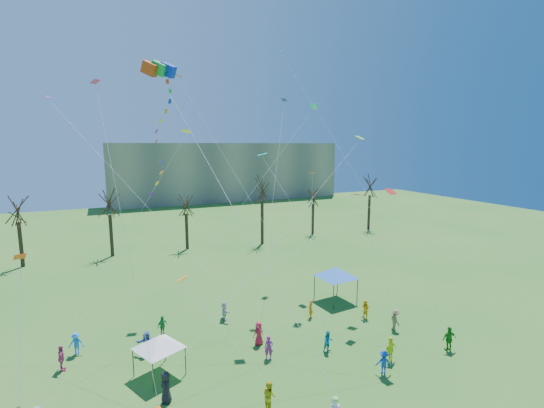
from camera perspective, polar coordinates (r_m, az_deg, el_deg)
name	(u,v)px	position (r m, az deg, el deg)	size (l,w,h in m)	color
distant_building	(226,171)	(103.25, -6.90, 4.92)	(60.00, 14.00, 15.00)	gray
bare_tree_row	(199,204)	(53.93, -11.00, -0.01)	(67.24, 7.61, 10.19)	black
big_box_kite	(166,140)	(25.59, -15.70, 9.33)	(4.34, 7.01, 21.70)	red
canopy_tent_white	(158,342)	(26.56, -16.73, -19.29)	(3.26, 3.26, 2.69)	#3F3F44
canopy_tent_blue	(336,272)	(36.72, 9.62, -10.07)	(4.37, 4.37, 3.29)	#3F3F44
festival_crowd	(243,350)	(27.67, -4.42, -21.08)	(26.98, 12.85, 1.85)	red
small_kites_aloft	(257,156)	(31.00, -2.23, 7.18)	(26.37, 19.81, 32.33)	#FF3E0D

